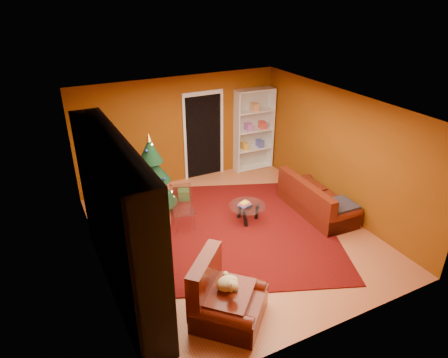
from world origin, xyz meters
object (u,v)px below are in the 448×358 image
rug (251,227)px  armchair (230,297)px  gift_box_green (184,195)px  gift_box_red (135,189)px  dog (227,283)px  gift_box_teal (132,204)px  media_unit (118,221)px  coffee_table (247,213)px  christmas_tree (152,175)px  white_bookshelf (254,130)px  sofa (318,196)px  acrylic_chair (184,210)px

rug → armchair: (-1.51, -1.96, 0.40)m
gift_box_green → gift_box_red: (-0.91, 0.85, -0.02)m
rug → dog: 2.49m
dog → gift_box_teal: bearing=52.0°
gift_box_green → gift_box_red: 1.24m
media_unit → coffee_table: bearing=16.1°
media_unit → christmas_tree: 2.48m
white_bookshelf → armchair: 5.46m
armchair → sofa: 3.62m
media_unit → armchair: bearing=-49.8°
dog → acrylic_chair: acrylic_chair is taller
gift_box_teal → white_bookshelf: 3.70m
gift_box_red → dog: size_ratio=0.52×
rug → coffee_table: 0.32m
christmas_tree → dog: 3.45m
christmas_tree → acrylic_chair: christmas_tree is taller
acrylic_chair → sofa: bearing=-5.8°
rug → dog: bearing=-128.5°
sofa → white_bookshelf: bearing=3.6°
media_unit → sofa: (4.29, 0.51, -0.89)m
sofa → acrylic_chair: size_ratio=2.24×
gift_box_teal → sofa: size_ratio=0.18×
coffee_table → acrylic_chair: 1.33m
christmas_tree → gift_box_green: christmas_tree is taller
christmas_tree → armchair: 3.54m
christmas_tree → gift_box_teal: (-0.45, 0.22, -0.71)m
media_unit → gift_box_teal: 2.72m
media_unit → gift_box_red: media_unit is taller
white_bookshelf → dog: white_bookshelf is taller
gift_box_teal → coffee_table: size_ratio=0.44×
white_bookshelf → coffee_table: (-1.46, -2.28, -0.86)m
christmas_tree → gift_box_teal: bearing=153.7°
gift_box_teal → acrylic_chair: 1.41m
gift_box_teal → armchair: armchair is taller
gift_box_teal → armchair: (0.48, -3.73, 0.24)m
gift_box_red → coffee_table: bearing=-52.6°
christmas_tree → acrylic_chair: size_ratio=2.18×
gift_box_teal → gift_box_red: size_ratio=1.62×
media_unit → dog: 1.89m
armchair → gift_box_green: bearing=33.6°
rug → gift_box_red: bearing=123.6°
media_unit → sofa: media_unit is taller
gift_box_red → gift_box_green: bearing=-42.9°
christmas_tree → gift_box_green: size_ratio=7.20×
gift_box_teal → gift_box_red: (0.28, 0.79, -0.06)m
media_unit → sofa: bearing=5.6°
christmas_tree → coffee_table: christmas_tree is taller
dog → coffee_table: 2.69m
gift_box_red → dog: dog is taller
gift_box_green → acrylic_chair: bearing=-111.1°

